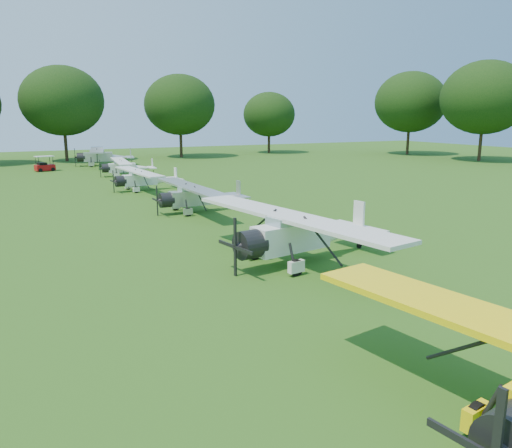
{
  "coord_description": "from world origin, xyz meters",
  "views": [
    {
      "loc": [
        -9.41,
        -17.34,
        6.29
      ],
      "look_at": [
        0.48,
        2.65,
        1.4
      ],
      "focal_mm": 35.0,
      "sensor_mm": 36.0,
      "label": 1
    }
  ],
  "objects_px": {
    "aircraft_7": "(103,155)",
    "golf_cart": "(44,166)",
    "aircraft_5": "(145,178)",
    "aircraft_4": "(198,195)",
    "aircraft_6": "(126,166)",
    "aircraft_3": "(301,231)"
  },
  "relations": [
    {
      "from": "aircraft_4",
      "to": "aircraft_5",
      "type": "height_order",
      "value": "aircraft_4"
    },
    {
      "from": "aircraft_4",
      "to": "aircraft_7",
      "type": "height_order",
      "value": "aircraft_7"
    },
    {
      "from": "aircraft_4",
      "to": "golf_cart",
      "type": "height_order",
      "value": "aircraft_4"
    },
    {
      "from": "aircraft_7",
      "to": "golf_cart",
      "type": "height_order",
      "value": "aircraft_7"
    },
    {
      "from": "aircraft_4",
      "to": "aircraft_6",
      "type": "height_order",
      "value": "aircraft_4"
    },
    {
      "from": "aircraft_3",
      "to": "golf_cart",
      "type": "bearing_deg",
      "value": 90.03
    },
    {
      "from": "aircraft_5",
      "to": "aircraft_7",
      "type": "relative_size",
      "value": 0.81
    },
    {
      "from": "aircraft_5",
      "to": "golf_cart",
      "type": "xyz_separation_m",
      "value": [
        -6.65,
        19.68,
        -0.5
      ]
    },
    {
      "from": "aircraft_3",
      "to": "aircraft_6",
      "type": "relative_size",
      "value": 1.32
    },
    {
      "from": "aircraft_3",
      "to": "aircraft_7",
      "type": "xyz_separation_m",
      "value": [
        -0.42,
        47.18,
        -0.07
      ]
    },
    {
      "from": "aircraft_5",
      "to": "golf_cart",
      "type": "bearing_deg",
      "value": 103.47
    },
    {
      "from": "golf_cart",
      "to": "aircraft_6",
      "type": "bearing_deg",
      "value": -65.15
    },
    {
      "from": "aircraft_3",
      "to": "aircraft_5",
      "type": "relative_size",
      "value": 1.29
    },
    {
      "from": "aircraft_4",
      "to": "golf_cart",
      "type": "bearing_deg",
      "value": 101.28
    },
    {
      "from": "aircraft_3",
      "to": "aircraft_7",
      "type": "height_order",
      "value": "aircraft_3"
    },
    {
      "from": "aircraft_5",
      "to": "aircraft_7",
      "type": "bearing_deg",
      "value": 83.73
    },
    {
      "from": "golf_cart",
      "to": "aircraft_7",
      "type": "bearing_deg",
      "value": 10.98
    },
    {
      "from": "aircraft_5",
      "to": "aircraft_7",
      "type": "height_order",
      "value": "aircraft_7"
    },
    {
      "from": "aircraft_6",
      "to": "aircraft_3",
      "type": "bearing_deg",
      "value": -84.69
    },
    {
      "from": "aircraft_7",
      "to": "golf_cart",
      "type": "relative_size",
      "value": 5.08
    },
    {
      "from": "aircraft_6",
      "to": "aircraft_5",
      "type": "bearing_deg",
      "value": -88.77
    },
    {
      "from": "aircraft_4",
      "to": "golf_cart",
      "type": "distance_m",
      "value": 31.74
    }
  ]
}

